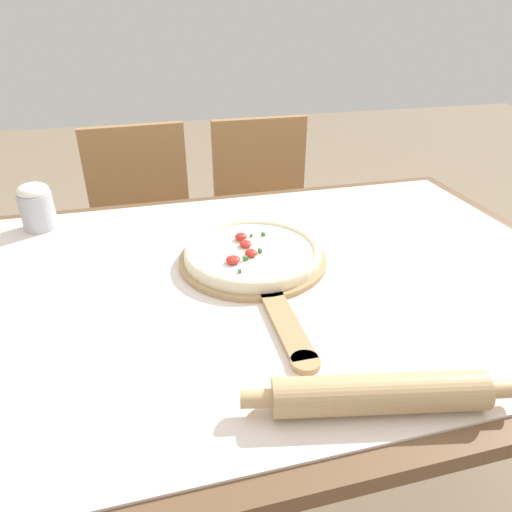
# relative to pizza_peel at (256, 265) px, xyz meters

# --- Properties ---
(ground_plane) EXTENTS (10.00, 10.00, 0.00)m
(ground_plane) POSITION_rel_pizza_peel_xyz_m (0.04, -0.04, -0.76)
(ground_plane) COLOR gray
(dining_table) EXTENTS (1.40, 0.99, 0.75)m
(dining_table) POSITION_rel_pizza_peel_xyz_m (0.04, -0.04, -0.11)
(dining_table) COLOR brown
(dining_table) RESTS_ON ground_plane
(towel_cloth) EXTENTS (1.32, 0.91, 0.00)m
(towel_cloth) POSITION_rel_pizza_peel_xyz_m (0.04, -0.04, -0.01)
(towel_cloth) COLOR silver
(towel_cloth) RESTS_ON dining_table
(pizza_peel) EXTENTS (0.33, 0.54, 0.01)m
(pizza_peel) POSITION_rel_pizza_peel_xyz_m (0.00, 0.00, 0.00)
(pizza_peel) COLOR tan
(pizza_peel) RESTS_ON towel_cloth
(pizza) EXTENTS (0.31, 0.31, 0.04)m
(pizza) POSITION_rel_pizza_peel_xyz_m (-0.00, 0.03, 0.02)
(pizza) COLOR beige
(pizza) RESTS_ON pizza_peel
(rolling_pin) EXTENTS (0.39, 0.12, 0.06)m
(rolling_pin) POSITION_rel_pizza_peel_xyz_m (0.07, -0.44, 0.02)
(rolling_pin) COLOR tan
(rolling_pin) RESTS_ON towel_cloth
(chair_left) EXTENTS (0.42, 0.42, 0.88)m
(chair_left) POSITION_rel_pizza_peel_xyz_m (-0.24, 0.81, -0.25)
(chair_left) COLOR #A37547
(chair_left) RESTS_ON ground_plane
(chair_right) EXTENTS (0.40, 0.40, 0.88)m
(chair_right) POSITION_rel_pizza_peel_xyz_m (0.24, 0.81, -0.25)
(chair_right) COLOR #A37547
(chair_right) RESTS_ON ground_plane
(flour_cup) EXTENTS (0.08, 0.08, 0.12)m
(flour_cup) POSITION_rel_pizza_peel_xyz_m (-0.49, 0.34, 0.06)
(flour_cup) COLOR #B2B7BC
(flour_cup) RESTS_ON towel_cloth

